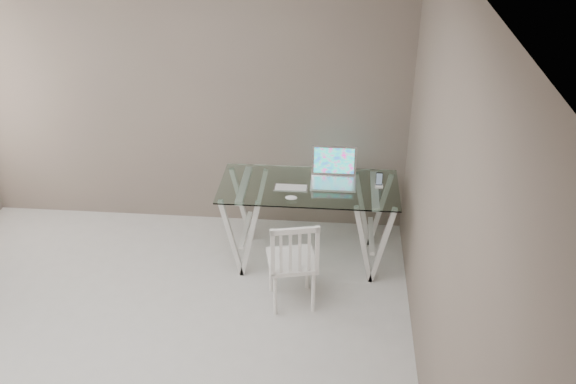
# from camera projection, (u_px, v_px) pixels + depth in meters

# --- Properties ---
(room) EXTENTS (4.50, 4.52, 2.71)m
(room) POSITION_uv_depth(u_px,v_px,m) (80.00, 165.00, 3.59)
(room) COLOR beige
(room) RESTS_ON ground
(desk) EXTENTS (1.50, 0.70, 0.75)m
(desk) POSITION_uv_depth(u_px,v_px,m) (308.00, 222.00, 5.55)
(desk) COLOR silver
(desk) RESTS_ON ground
(chair) EXTENTS (0.44, 0.44, 0.81)m
(chair) POSITION_uv_depth(u_px,v_px,m) (293.00, 260.00, 4.96)
(chair) COLOR white
(chair) RESTS_ON ground
(laptop) EXTENTS (0.38, 0.35, 0.26)m
(laptop) POSITION_uv_depth(u_px,v_px,m) (334.00, 174.00, 5.43)
(laptop) COLOR silver
(laptop) RESTS_ON desk
(keyboard) EXTENTS (0.28, 0.12, 0.01)m
(keyboard) POSITION_uv_depth(u_px,v_px,m) (291.00, 188.00, 5.34)
(keyboard) COLOR silver
(keyboard) RESTS_ON desk
(mouse) EXTENTS (0.10, 0.06, 0.03)m
(mouse) POSITION_uv_depth(u_px,v_px,m) (291.00, 198.00, 5.17)
(mouse) COLOR white
(mouse) RESTS_ON desk
(phone_dock) EXTENTS (0.07, 0.07, 0.12)m
(phone_dock) POSITION_uv_depth(u_px,v_px,m) (379.00, 183.00, 5.35)
(phone_dock) COLOR white
(phone_dock) RESTS_ON desk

